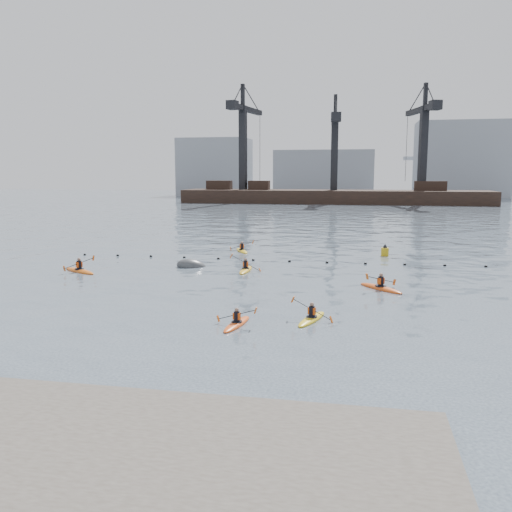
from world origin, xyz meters
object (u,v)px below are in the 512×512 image
object	(u,v)px
kayaker_4	(381,287)
kayaker_5	(242,250)
kayaker_1	(312,318)
kayaker_0	(237,323)
mooring_buoy	(192,267)
nav_buoy	(385,252)
kayaker_2	(79,270)
kayaker_3	(246,269)

from	to	relation	value
kayaker_4	kayaker_5	distance (m)	18.58
kayaker_1	kayaker_5	size ratio (longest dim) A/B	0.98
kayaker_0	mooring_buoy	xyz separation A→B (m)	(-7.00, 15.01, -0.09)
kayaker_0	kayaker_1	world-z (taller)	kayaker_1
kayaker_1	kayaker_4	world-z (taller)	kayaker_4
kayaker_1	mooring_buoy	bearing A→B (deg)	143.47
mooring_buoy	nav_buoy	size ratio (longest dim) A/B	1.95
kayaker_0	nav_buoy	size ratio (longest dim) A/B	2.53
kayaker_0	mooring_buoy	size ratio (longest dim) A/B	1.30
kayaker_0	kayaker_2	world-z (taller)	kayaker_2
kayaker_2	kayaker_3	distance (m)	12.06
kayaker_3	kayaker_5	size ratio (longest dim) A/B	1.04
kayaker_4	kayaker_5	size ratio (longest dim) A/B	0.97
kayaker_2	kayaker_5	size ratio (longest dim) A/B	1.08
kayaker_2	nav_buoy	size ratio (longest dim) A/B	2.92
kayaker_5	nav_buoy	world-z (taller)	nav_buoy
kayaker_0	kayaker_4	size ratio (longest dim) A/B	0.96
kayaker_4	kayaker_3	bearing A→B (deg)	-67.90
kayaker_2	kayaker_4	bearing A→B (deg)	-63.60
mooring_buoy	kayaker_3	bearing A→B (deg)	-11.43
kayaker_1	kayaker_3	xyz separation A→B (m)	(-5.97, 12.58, 0.01)
kayaker_1	kayaker_4	bearing A→B (deg)	81.81
kayaker_2	mooring_buoy	xyz separation A→B (m)	(7.34, 3.59, -0.11)
kayaker_0	mooring_buoy	distance (m)	16.56
mooring_buoy	kayaker_5	bearing A→B (deg)	77.08
kayaker_1	kayaker_5	distance (m)	23.71
kayaker_4	mooring_buoy	bearing A→B (deg)	-63.54
kayaker_3	kayaker_5	xyz separation A→B (m)	(-2.41, 9.60, -0.00)
kayaker_0	kayaker_5	world-z (taller)	kayaker_5
kayaker_1	kayaker_2	size ratio (longest dim) A/B	0.91
kayaker_0	kayaker_4	bearing A→B (deg)	62.41
kayaker_3	nav_buoy	xyz separation A→B (m)	(10.30, 9.38, 0.26)
kayaker_5	mooring_buoy	size ratio (longest dim) A/B	1.39
kayaker_0	kayaker_4	world-z (taller)	kayaker_4
kayaker_3	nav_buoy	distance (m)	13.94
kayaker_0	kayaker_3	xyz separation A→B (m)	(-2.59, 14.12, 0.01)
kayaker_5	kayaker_3	bearing A→B (deg)	-102.03
kayaker_3	kayaker_4	world-z (taller)	kayaker_3
kayaker_2	mooring_buoy	world-z (taller)	kayaker_2
kayaker_0	kayaker_1	distance (m)	3.72
kayaker_0	mooring_buoy	world-z (taller)	kayaker_0
kayaker_2	kayaker_3	size ratio (longest dim) A/B	1.04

